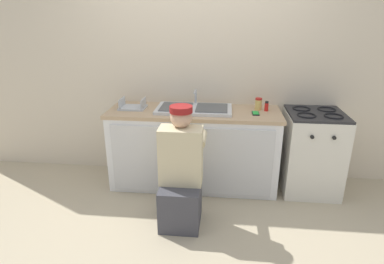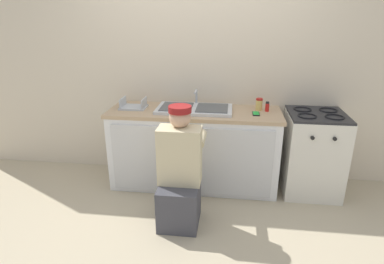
{
  "view_description": "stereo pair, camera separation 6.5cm",
  "coord_description": "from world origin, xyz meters",
  "px_view_note": "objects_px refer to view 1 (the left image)",
  "views": [
    {
      "loc": [
        0.33,
        -2.98,
        1.84
      ],
      "look_at": [
        0.0,
        0.1,
        0.7
      ],
      "focal_mm": 30.0,
      "sensor_mm": 36.0,
      "label": 1
    },
    {
      "loc": [
        0.39,
        -2.97,
        1.84
      ],
      "look_at": [
        0.0,
        0.1,
        0.7
      ],
      "focal_mm": 30.0,
      "sensor_mm": 36.0,
      "label": 2
    }
  ],
  "objects_px": {
    "stove_range": "(311,152)",
    "spice_bottle_red": "(267,106)",
    "plumber_person": "(181,177)",
    "condiment_jar": "(258,104)",
    "sink_double_basin": "(194,109)",
    "cell_phone": "(256,113)",
    "dish_rack_tray": "(133,106)"
  },
  "relations": [
    {
      "from": "sink_double_basin",
      "to": "stove_range",
      "type": "relative_size",
      "value": 0.89
    },
    {
      "from": "stove_range",
      "to": "dish_rack_tray",
      "type": "height_order",
      "value": "dish_rack_tray"
    },
    {
      "from": "plumber_person",
      "to": "cell_phone",
      "type": "xyz_separation_m",
      "value": [
        0.69,
        0.68,
        0.42
      ]
    },
    {
      "from": "dish_rack_tray",
      "to": "sink_double_basin",
      "type": "bearing_deg",
      "value": -0.05
    },
    {
      "from": "cell_phone",
      "to": "dish_rack_tray",
      "type": "height_order",
      "value": "dish_rack_tray"
    },
    {
      "from": "sink_double_basin",
      "to": "condiment_jar",
      "type": "height_order",
      "value": "sink_double_basin"
    },
    {
      "from": "cell_phone",
      "to": "condiment_jar",
      "type": "distance_m",
      "value": 0.17
    },
    {
      "from": "dish_rack_tray",
      "to": "condiment_jar",
      "type": "bearing_deg",
      "value": 4.01
    },
    {
      "from": "condiment_jar",
      "to": "dish_rack_tray",
      "type": "xyz_separation_m",
      "value": [
        -1.35,
        -0.09,
        -0.04
      ]
    },
    {
      "from": "plumber_person",
      "to": "dish_rack_tray",
      "type": "height_order",
      "value": "plumber_person"
    },
    {
      "from": "stove_range",
      "to": "cell_phone",
      "type": "bearing_deg",
      "value": -174.86
    },
    {
      "from": "stove_range",
      "to": "spice_bottle_red",
      "type": "relative_size",
      "value": 8.56
    },
    {
      "from": "sink_double_basin",
      "to": "dish_rack_tray",
      "type": "relative_size",
      "value": 2.86
    },
    {
      "from": "plumber_person",
      "to": "dish_rack_tray",
      "type": "distance_m",
      "value": 1.06
    },
    {
      "from": "spice_bottle_red",
      "to": "sink_double_basin",
      "type": "bearing_deg",
      "value": -175.61
    },
    {
      "from": "dish_rack_tray",
      "to": "cell_phone",
      "type": "bearing_deg",
      "value": -2.57
    },
    {
      "from": "sink_double_basin",
      "to": "spice_bottle_red",
      "type": "height_order",
      "value": "sink_double_basin"
    },
    {
      "from": "cell_phone",
      "to": "condiment_jar",
      "type": "relative_size",
      "value": 1.09
    },
    {
      "from": "sink_double_basin",
      "to": "plumber_person",
      "type": "distance_m",
      "value": 0.86
    },
    {
      "from": "condiment_jar",
      "to": "stove_range",
      "type": "bearing_deg",
      "value": -9.42
    },
    {
      "from": "stove_range",
      "to": "plumber_person",
      "type": "distance_m",
      "value": 1.51
    },
    {
      "from": "cell_phone",
      "to": "spice_bottle_red",
      "type": "height_order",
      "value": "spice_bottle_red"
    },
    {
      "from": "stove_range",
      "to": "spice_bottle_red",
      "type": "height_order",
      "value": "spice_bottle_red"
    },
    {
      "from": "condiment_jar",
      "to": "dish_rack_tray",
      "type": "distance_m",
      "value": 1.36
    },
    {
      "from": "spice_bottle_red",
      "to": "dish_rack_tray",
      "type": "bearing_deg",
      "value": -177.68
    },
    {
      "from": "plumber_person",
      "to": "condiment_jar",
      "type": "xyz_separation_m",
      "value": [
        0.73,
        0.83,
        0.47
      ]
    },
    {
      "from": "sink_double_basin",
      "to": "plumber_person",
      "type": "bearing_deg",
      "value": -93.4
    },
    {
      "from": "condiment_jar",
      "to": "cell_phone",
      "type": "bearing_deg",
      "value": -103.68
    },
    {
      "from": "cell_phone",
      "to": "dish_rack_tray",
      "type": "xyz_separation_m",
      "value": [
        -1.32,
        0.06,
        0.02
      ]
    },
    {
      "from": "plumber_person",
      "to": "dish_rack_tray",
      "type": "xyz_separation_m",
      "value": [
        -0.63,
        0.74,
        0.43
      ]
    },
    {
      "from": "plumber_person",
      "to": "stove_range",
      "type": "bearing_deg",
      "value": 29.23
    },
    {
      "from": "sink_double_basin",
      "to": "cell_phone",
      "type": "bearing_deg",
      "value": -5.18
    }
  ]
}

